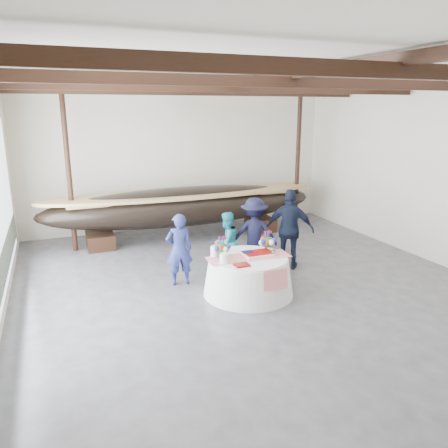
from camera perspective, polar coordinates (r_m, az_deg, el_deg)
name	(u,v)px	position (r m, az deg, el deg)	size (l,w,h in m)	color
floor	(261,294)	(9.46, 4.87, -9.04)	(10.00, 12.00, 0.01)	#3D3D42
wall_back	(180,159)	(14.35, -5.72, 8.50)	(10.00, 0.02, 4.50)	silver
ceiling	(266,71)	(8.68, 5.56, 19.26)	(10.00, 12.00, 0.01)	white
pavilion_structure	(248,99)	(9.36, 3.21, 15.93)	(9.80, 11.76, 4.50)	black
longboat_display	(185,206)	(13.08, -5.10, 2.36)	(8.39, 1.68, 1.57)	black
banquet_table	(248,275)	(9.30, 3.20, -6.72)	(1.91, 1.91, 0.82)	silver
tabletop_items	(244,249)	(9.20, 2.68, -3.26)	(1.79, 0.95, 0.40)	red
guest_woman_blue	(179,249)	(9.69, -5.87, -3.33)	(0.59, 0.39, 1.62)	navy
guest_woman_teal	(226,242)	(10.46, 0.32, -2.35)	(0.71, 0.55, 1.46)	teal
guest_man_left	(254,233)	(10.64, 3.95, -1.23)	(1.14, 0.66, 1.77)	black
guest_man_right	(290,229)	(10.68, 8.60, -0.71)	(1.16, 0.48, 1.97)	black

